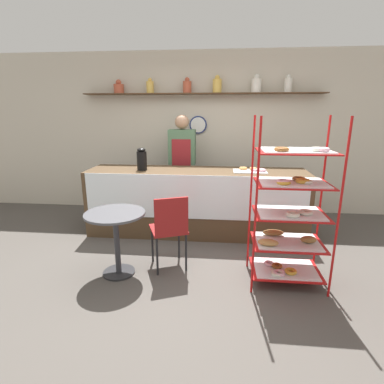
% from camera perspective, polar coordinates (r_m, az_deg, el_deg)
% --- Properties ---
extents(ground_plane, '(14.00, 14.00, 0.00)m').
position_cam_1_polar(ground_plane, '(3.58, -0.58, -13.89)').
color(ground_plane, '#4C4742').
extents(back_wall, '(10.00, 0.30, 2.70)m').
position_cam_1_polar(back_wall, '(5.27, 1.95, 11.14)').
color(back_wall, beige).
rests_on(back_wall, ground_plane).
extents(display_counter, '(3.08, 0.70, 0.93)m').
position_cam_1_polar(display_counter, '(4.33, 0.86, -1.88)').
color(display_counter, '#4C3823').
rests_on(display_counter, ground_plane).
extents(pastry_rack, '(0.76, 0.54, 1.70)m').
position_cam_1_polar(pastry_rack, '(3.14, 18.14, -3.91)').
color(pastry_rack, '#B71414').
rests_on(pastry_rack, ground_plane).
extents(person_worker, '(0.42, 0.23, 1.69)m').
position_cam_1_polar(person_worker, '(4.86, -1.87, 5.55)').
color(person_worker, '#282833').
rests_on(person_worker, ground_plane).
extents(cafe_table, '(0.64, 0.64, 0.71)m').
position_cam_1_polar(cafe_table, '(3.31, -14.29, -6.76)').
color(cafe_table, '#262628').
rests_on(cafe_table, ground_plane).
extents(cafe_chair, '(0.50, 0.50, 0.87)m').
position_cam_1_polar(cafe_chair, '(3.29, -4.26, -6.37)').
color(cafe_chair, black).
rests_on(cafe_chair, ground_plane).
extents(coffee_carafe, '(0.14, 0.14, 0.31)m').
position_cam_1_polar(coffee_carafe, '(4.26, -9.55, 6.14)').
color(coffee_carafe, black).
rests_on(coffee_carafe, display_counter).
extents(donut_tray_counter, '(0.45, 0.29, 0.05)m').
position_cam_1_polar(donut_tray_counter, '(4.20, 11.40, 4.10)').
color(donut_tray_counter, silver).
rests_on(donut_tray_counter, display_counter).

